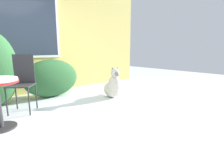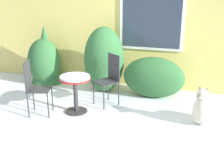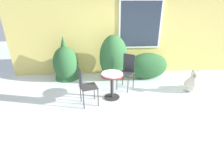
% 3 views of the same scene
% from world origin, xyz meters
% --- Properties ---
extents(ground_plane, '(16.00, 16.00, 0.00)m').
position_xyz_m(ground_plane, '(0.00, 0.00, 0.00)').
color(ground_plane, silver).
extents(house_wall, '(8.00, 0.10, 3.30)m').
position_xyz_m(house_wall, '(0.03, 2.20, 1.65)').
color(house_wall, '#E5D16B').
rests_on(house_wall, ground_plane).
extents(shrub_left, '(0.81, 0.73, 1.13)m').
position_xyz_m(shrub_left, '(-2.06, 1.64, 0.56)').
color(shrub_left, '#2D6033').
rests_on(shrub_left, ground_plane).
extents(shrub_middle, '(0.91, 0.83, 1.48)m').
position_xyz_m(shrub_middle, '(-0.50, 1.60, 0.74)').
color(shrub_middle, '#2D6033').
rests_on(shrub_middle, ground_plane).
extents(shrub_right, '(1.32, 0.63, 0.89)m').
position_xyz_m(shrub_right, '(0.63, 1.56, 0.45)').
color(shrub_right, '#2D6033').
rests_on(shrub_right, ground_plane).
extents(evergreen_bush, '(0.80, 0.80, 1.43)m').
position_xyz_m(evergreen_bush, '(-2.09, 1.79, 0.72)').
color(evergreen_bush, '#2D6033').
rests_on(evergreen_bush, ground_plane).
extents(patio_table, '(0.58, 0.58, 0.73)m').
position_xyz_m(patio_table, '(-0.64, 0.34, 0.54)').
color(patio_table, '#2D2D30').
rests_on(patio_table, ground_plane).
extents(patio_chair_near_table, '(0.56, 0.56, 1.03)m').
position_xyz_m(patio_chair_near_table, '(-0.16, 0.92, 0.57)').
color(patio_chair_near_table, '#2D2D30').
rests_on(patio_chair_near_table, ground_plane).
extents(patio_chair_far_side, '(0.50, 0.50, 1.03)m').
position_xyz_m(patio_chair_far_side, '(-1.32, 0.04, 0.57)').
color(patio_chair_far_side, '#2D2D30').
rests_on(patio_chair_far_side, ground_plane).
extents(dog, '(0.53, 0.73, 0.73)m').
position_xyz_m(dog, '(1.68, 0.53, 0.26)').
color(dog, beige).
rests_on(dog, ground_plane).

